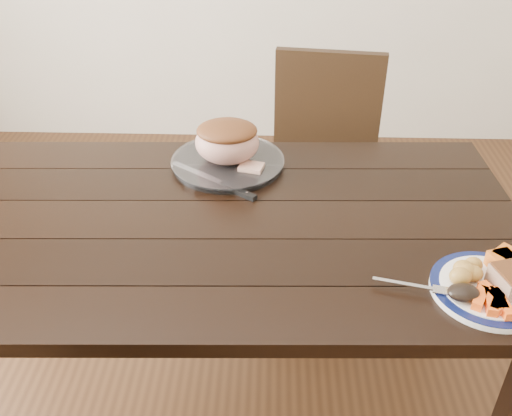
{
  "coord_description": "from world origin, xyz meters",
  "views": [
    {
      "loc": [
        0.12,
        -1.25,
        1.63
      ],
      "look_at": [
        0.08,
        -0.02,
        0.8
      ],
      "focal_mm": 40.0,
      "sensor_mm": 36.0,
      "label": 1
    }
  ],
  "objects_px": {
    "serving_platter": "(228,163)",
    "fork": "(419,287)",
    "dining_table": "(227,246)",
    "dinner_plate": "(488,290)",
    "chair_far": "(323,161)",
    "carving_knife": "(228,188)",
    "roast_joint": "(227,142)"
  },
  "relations": [
    {
      "from": "dining_table",
      "to": "chair_far",
      "type": "bearing_deg",
      "value": 66.53
    },
    {
      "from": "dining_table",
      "to": "roast_joint",
      "type": "relative_size",
      "value": 8.33
    },
    {
      "from": "dining_table",
      "to": "serving_platter",
      "type": "distance_m",
      "value": 0.31
    },
    {
      "from": "dinner_plate",
      "to": "fork",
      "type": "distance_m",
      "value": 0.16
    },
    {
      "from": "serving_platter",
      "to": "carving_knife",
      "type": "distance_m",
      "value": 0.14
    },
    {
      "from": "carving_knife",
      "to": "roast_joint",
      "type": "bearing_deg",
      "value": 130.14
    },
    {
      "from": "dining_table",
      "to": "dinner_plate",
      "type": "xyz_separation_m",
      "value": [
        0.61,
        -0.27,
        0.1
      ]
    },
    {
      "from": "dining_table",
      "to": "serving_platter",
      "type": "relative_size",
      "value": 4.78
    },
    {
      "from": "chair_far",
      "to": "carving_knife",
      "type": "xyz_separation_m",
      "value": [
        -0.33,
        -0.59,
        0.23
      ]
    },
    {
      "from": "dinner_plate",
      "to": "carving_knife",
      "type": "bearing_deg",
      "value": 145.79
    },
    {
      "from": "fork",
      "to": "roast_joint",
      "type": "distance_m",
      "value": 0.74
    },
    {
      "from": "dinner_plate",
      "to": "fork",
      "type": "xyz_separation_m",
      "value": [
        -0.16,
        -0.01,
        0.01
      ]
    },
    {
      "from": "chair_far",
      "to": "carving_knife",
      "type": "relative_size",
      "value": 3.42
    },
    {
      "from": "chair_far",
      "to": "roast_joint",
      "type": "distance_m",
      "value": 0.64
    },
    {
      "from": "dining_table",
      "to": "fork",
      "type": "xyz_separation_m",
      "value": [
        0.45,
        -0.28,
        0.11
      ]
    },
    {
      "from": "dining_table",
      "to": "roast_joint",
      "type": "distance_m",
      "value": 0.34
    },
    {
      "from": "dining_table",
      "to": "chair_far",
      "type": "xyz_separation_m",
      "value": [
        0.32,
        0.74,
        -0.13
      ]
    },
    {
      "from": "fork",
      "to": "chair_far",
      "type": "bearing_deg",
      "value": 111.06
    },
    {
      "from": "chair_far",
      "to": "roast_joint",
      "type": "xyz_separation_m",
      "value": [
        -0.34,
        -0.45,
        0.31
      ]
    },
    {
      "from": "dinner_plate",
      "to": "carving_knife",
      "type": "xyz_separation_m",
      "value": [
        -0.62,
        0.42,
        -0.0
      ]
    },
    {
      "from": "dinner_plate",
      "to": "carving_knife",
      "type": "relative_size",
      "value": 0.95
    },
    {
      "from": "dining_table",
      "to": "chair_far",
      "type": "distance_m",
      "value": 0.81
    },
    {
      "from": "serving_platter",
      "to": "fork",
      "type": "xyz_separation_m",
      "value": [
        0.47,
        -0.57,
        0.01
      ]
    },
    {
      "from": "serving_platter",
      "to": "roast_joint",
      "type": "height_order",
      "value": "roast_joint"
    },
    {
      "from": "serving_platter",
      "to": "carving_knife",
      "type": "bearing_deg",
      "value": -85.67
    },
    {
      "from": "serving_platter",
      "to": "dining_table",
      "type": "bearing_deg",
      "value": -86.51
    },
    {
      "from": "dinner_plate",
      "to": "roast_joint",
      "type": "height_order",
      "value": "roast_joint"
    },
    {
      "from": "fork",
      "to": "serving_platter",
      "type": "bearing_deg",
      "value": 143.19
    },
    {
      "from": "roast_joint",
      "to": "serving_platter",
      "type": "bearing_deg",
      "value": 180.0
    },
    {
      "from": "dinner_plate",
      "to": "chair_far",
      "type": "bearing_deg",
      "value": 106.15
    },
    {
      "from": "chair_far",
      "to": "roast_joint",
      "type": "height_order",
      "value": "chair_far"
    },
    {
      "from": "dining_table",
      "to": "dinner_plate",
      "type": "height_order",
      "value": "dinner_plate"
    }
  ]
}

